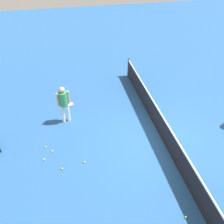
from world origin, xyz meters
name	(u,v)px	position (x,y,z in m)	size (l,w,h in m)	color
ground_plane	(161,138)	(0.00, 0.00, 0.00)	(40.00, 40.00, 0.00)	#265693
court_net	(163,129)	(0.00, 0.00, 0.50)	(10.09, 0.09, 1.07)	#4C4C51
player_near_side	(64,102)	(-1.83, -3.59, 1.01)	(0.40, 0.53, 1.70)	white
tennis_racket_near_player	(70,104)	(-3.02, -3.36, 0.01)	(0.53, 0.54, 0.03)	red
tennis_ball_near_player	(186,217)	(3.18, -0.52, 0.03)	(0.07, 0.07, 0.07)	#C6E033
tennis_ball_by_net	(46,147)	(-0.44, -4.47, 0.03)	(0.07, 0.07, 0.07)	#C6E033
tennis_ball_midcourt	(85,162)	(0.60, -3.11, 0.03)	(0.07, 0.07, 0.07)	#C6E033
tennis_ball_baseline	(52,151)	(-0.17, -4.22, 0.03)	(0.07, 0.07, 0.07)	#C6E033
tennis_ball_stray_left	(44,159)	(0.16, -4.52, 0.03)	(0.07, 0.07, 0.07)	#C6E033
tennis_ball_stray_right	(62,169)	(0.71, -3.90, 0.03)	(0.07, 0.07, 0.07)	#C6E033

